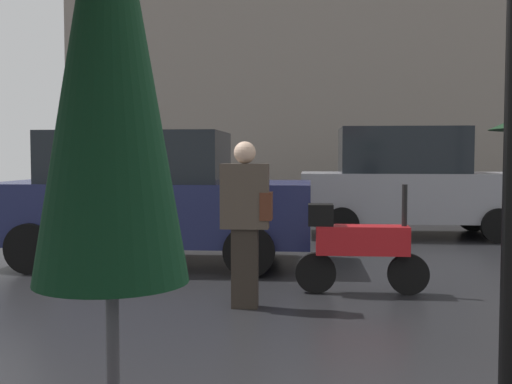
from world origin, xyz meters
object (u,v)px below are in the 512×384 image
object	(u,v)px
parked_scooter	(358,244)
parked_car_left	(409,182)
folded_patio_umbrella_near	(109,75)
parked_car_right	(150,197)
pedestrian_with_bag	(246,214)

from	to	relation	value
parked_scooter	parked_car_left	size ratio (longest dim) A/B	0.35
folded_patio_umbrella_near	parked_car_left	size ratio (longest dim) A/B	0.58
parked_scooter	parked_car_right	distance (m)	3.34
pedestrian_with_bag	parked_car_right	distance (m)	2.97
pedestrian_with_bag	parked_scooter	distance (m)	1.45
parked_scooter	parked_car_left	distance (m)	5.41
pedestrian_with_bag	parked_car_left	xyz separation A→B (m)	(2.55, 5.95, 0.07)
parked_scooter	parked_car_right	bearing A→B (deg)	162.48
folded_patio_umbrella_near	pedestrian_with_bag	world-z (taller)	folded_patio_umbrella_near
pedestrian_with_bag	parked_car_left	distance (m)	6.48
folded_patio_umbrella_near	parked_car_left	distance (m)	10.90
folded_patio_umbrella_near	pedestrian_with_bag	xyz separation A→B (m)	(-0.10, 4.64, -0.81)
parked_car_right	folded_patio_umbrella_near	bearing A→B (deg)	-59.88
pedestrian_with_bag	parked_car_right	bearing A→B (deg)	-134.93
folded_patio_umbrella_near	parked_scooter	size ratio (longest dim) A/B	1.65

